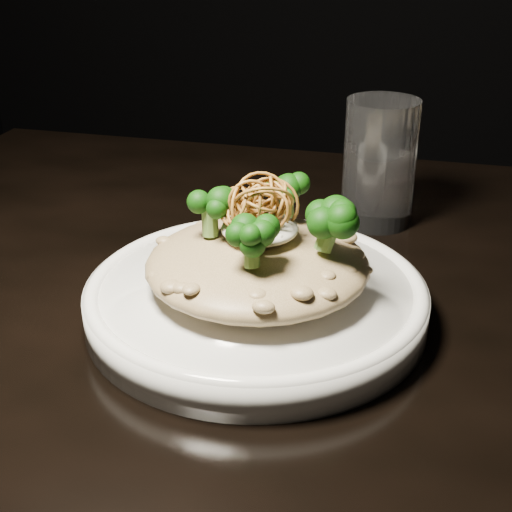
{
  "coord_description": "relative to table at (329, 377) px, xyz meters",
  "views": [
    {
      "loc": [
        0.07,
        -0.53,
        1.06
      ],
      "look_at": [
        -0.06,
        -0.04,
        0.81
      ],
      "focal_mm": 50.0,
      "sensor_mm": 36.0,
      "label": 1
    }
  ],
  "objects": [
    {
      "name": "drinking_glass",
      "position": [
        0.02,
        0.18,
        0.15
      ],
      "size": [
        0.09,
        0.09,
        0.13
      ],
      "primitive_type": "cylinder",
      "rotation": [
        0.0,
        0.0,
        0.25
      ],
      "color": "white",
      "rests_on": "table"
    },
    {
      "name": "risotto",
      "position": [
        -0.06,
        -0.04,
        0.13
      ],
      "size": [
        0.18,
        0.18,
        0.04
      ],
      "primitive_type": "ellipsoid",
      "color": "brown",
      "rests_on": "plate"
    },
    {
      "name": "table",
      "position": [
        0.0,
        0.0,
        0.0
      ],
      "size": [
        1.1,
        0.8,
        0.75
      ],
      "color": "black",
      "rests_on": "ground"
    },
    {
      "name": "shallots",
      "position": [
        -0.06,
        -0.04,
        0.19
      ],
      "size": [
        0.06,
        0.06,
        0.04
      ],
      "primitive_type": null,
      "color": "brown",
      "rests_on": "cheese"
    },
    {
      "name": "broccoli",
      "position": [
        -0.05,
        -0.04,
        0.17
      ],
      "size": [
        0.12,
        0.12,
        0.04
      ],
      "primitive_type": null,
      "color": "black",
      "rests_on": "risotto"
    },
    {
      "name": "plate",
      "position": [
        -0.06,
        -0.04,
        0.1
      ],
      "size": [
        0.28,
        0.28,
        0.03
      ],
      "primitive_type": "cylinder",
      "color": "white",
      "rests_on": "table"
    },
    {
      "name": "cheese",
      "position": [
        -0.06,
        -0.04,
        0.16
      ],
      "size": [
        0.06,
        0.06,
        0.02
      ],
      "primitive_type": "ellipsoid",
      "color": "white",
      "rests_on": "risotto"
    }
  ]
}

